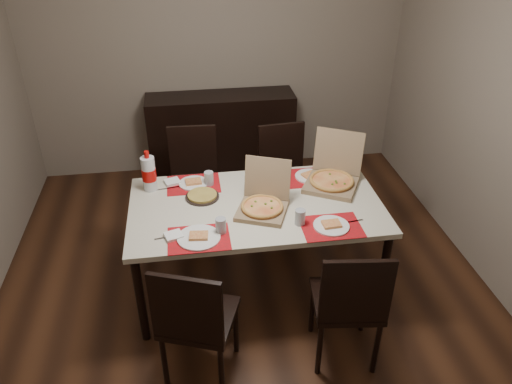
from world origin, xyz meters
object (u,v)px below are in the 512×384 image
dining_table (256,212)px  chair_far_right (284,172)px  sideboard (222,136)px  chair_near_left (195,319)px  chair_near_right (349,302)px  chair_far_left (194,175)px  dip_bowl (270,191)px  pizza_box_center (263,203)px  soda_bottle (149,174)px

dining_table → chair_far_right: 0.94m
sideboard → chair_near_left: bearing=-98.5°
chair_near_right → chair_far_left: (-0.88, 1.73, 0.00)m
sideboard → chair_near_left: (-0.39, -2.63, 0.06)m
chair_near_left → dip_bowl: chair_near_left is taller
pizza_box_center → soda_bottle: bearing=153.0°
chair_near_right → pizza_box_center: bearing=119.8°
sideboard → pizza_box_center: size_ratio=3.25×
chair_near_right → chair_far_right: size_ratio=1.00×
chair_far_left → pizza_box_center: (0.46, -1.00, 0.29)m
chair_near_right → dip_bowl: (-0.34, 0.96, 0.25)m
chair_far_left → soda_bottle: (-0.33, -0.60, 0.37)m
chair_far_right → chair_far_left: bearing=174.9°
chair_near_right → chair_far_right: 1.66m
sideboard → chair_far_left: bearing=-110.0°
chair_far_left → chair_far_right: 0.80m
soda_bottle → chair_far_left: bearing=60.9°
pizza_box_center → dip_bowl: 0.24m
dining_table → dip_bowl: dip_bowl is taller
dining_table → soda_bottle: size_ratio=5.68×
chair_far_left → pizza_box_center: size_ratio=2.01×
chair_near_right → dip_bowl: 1.05m
sideboard → dining_table: 1.83m
chair_far_left → chair_near_right: bearing=-63.1°
dining_table → pizza_box_center: 0.15m
chair_near_right → dip_bowl: chair_near_right is taller
sideboard → chair_far_left: 0.95m
chair_far_right → dip_bowl: bearing=-110.1°
soda_bottle → chair_near_left: bearing=-77.0°
sideboard → chair_far_right: (0.48, -0.96, 0.06)m
dining_table → chair_far_right: chair_far_right is taller
chair_near_left → pizza_box_center: 0.95m
chair_far_left → sideboard: bearing=70.0°
dining_table → chair_near_left: (-0.49, -0.82, -0.17)m
chair_near_left → chair_near_right: bearing=0.2°
dip_bowl → soda_bottle: soda_bottle is taller
chair_far_right → sideboard: bearing=116.3°
chair_near_right → chair_far_left: same height
sideboard → dining_table: (0.10, -1.81, 0.23)m
sideboard → soda_bottle: (-0.66, -1.49, 0.43)m
chair_near_left → chair_far_left: same height
chair_near_left → soda_bottle: 1.23m
dining_table → chair_near_left: 0.97m
pizza_box_center → soda_bottle: 0.89m
sideboard → chair_near_left: size_ratio=1.61×
dining_table → soda_bottle: bearing=156.9°
soda_bottle → dip_bowl: bearing=-11.6°
chair_far_left → pizza_box_center: pizza_box_center is taller
chair_near_left → dip_bowl: (0.61, 0.96, 0.25)m
chair_near_left → chair_far_right: 1.88m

